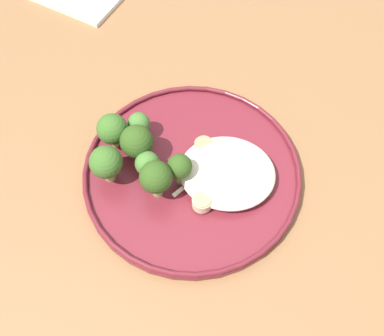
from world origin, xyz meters
TOP-DOWN VIEW (x-y plane):
  - ground at (0.00, 0.00)m, footprint 6.00×6.00m
  - wooden_dining_table at (0.00, 0.00)m, footprint 1.40×1.00m
  - dinner_plate at (0.02, -0.05)m, footprint 0.29×0.29m
  - noodle_bed at (-0.03, -0.05)m, footprint 0.13×0.11m
  - seared_scallop_tiny_bay at (-0.00, -0.00)m, footprint 0.03×0.03m
  - seared_scallop_rear_pale at (-0.05, -0.08)m, footprint 0.03×0.03m
  - seared_scallop_left_edge at (0.00, -0.03)m, footprint 0.04×0.04m
  - seared_scallop_center_golden at (-0.01, -0.07)m, footprint 0.04×0.04m
  - seared_scallop_front_small at (0.01, -0.08)m, footprint 0.02×0.02m
  - broccoli_floret_center_pile at (0.10, -0.10)m, footprint 0.03×0.03m
  - broccoli_floret_rear_charred at (0.06, -0.01)m, footprint 0.04×0.04m
  - broccoli_floret_small_sprig at (0.09, -0.06)m, footprint 0.04×0.04m
  - broccoli_floret_split_head at (0.08, -0.03)m, footprint 0.03×0.03m
  - broccoli_floret_right_tilted at (0.13, -0.02)m, footprint 0.04×0.04m
  - broccoli_floret_left_leaning at (0.03, -0.03)m, footprint 0.03×0.03m
  - broccoli_floret_tall_stalk at (0.13, -0.07)m, footprint 0.04×0.04m
  - onion_sliver_long_sliver at (0.03, -0.02)m, footprint 0.03×0.03m
  - onion_sliver_pale_crescent at (0.08, -0.06)m, footprint 0.04×0.03m

SIDE VIEW (x-z plane):
  - ground at x=0.00m, z-range 0.00..0.00m
  - wooden_dining_table at x=0.00m, z-range 0.29..1.03m
  - dinner_plate at x=0.02m, z-range 0.74..0.76m
  - onion_sliver_long_sliver at x=0.03m, z-range 0.75..0.76m
  - onion_sliver_pale_crescent at x=0.08m, z-range 0.75..0.76m
  - seared_scallop_left_edge at x=0.00m, z-range 0.75..0.77m
  - seared_scallop_rear_pale at x=-0.05m, z-range 0.75..0.77m
  - seared_scallop_tiny_bay at x=0.00m, z-range 0.75..0.77m
  - seared_scallop_center_golden at x=-0.01m, z-range 0.75..0.77m
  - seared_scallop_front_small at x=0.01m, z-range 0.75..0.77m
  - noodle_bed at x=-0.03m, z-range 0.75..0.78m
  - broccoli_floret_center_pile at x=0.10m, z-range 0.75..0.80m
  - broccoli_floret_split_head at x=0.08m, z-range 0.75..0.80m
  - broccoli_floret_left_leaning at x=0.03m, z-range 0.76..0.81m
  - broccoli_floret_tall_stalk at x=0.13m, z-range 0.76..0.81m
  - broccoli_floret_right_tilted at x=0.13m, z-range 0.76..0.82m
  - broccoli_floret_small_sprig at x=0.09m, z-range 0.76..0.82m
  - broccoli_floret_rear_charred at x=0.06m, z-range 0.76..0.82m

